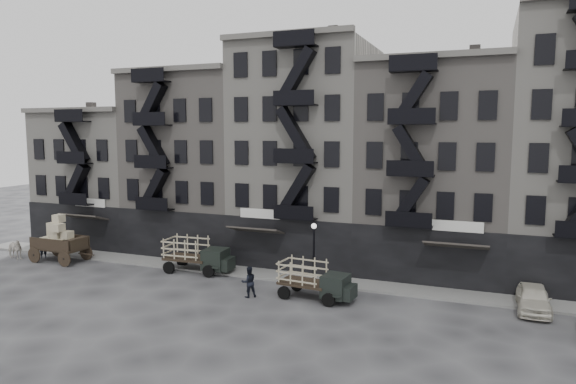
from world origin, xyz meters
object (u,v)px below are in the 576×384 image
(horse, at_px, (14,249))
(pedestrian_west, at_px, (43,248))
(wagon, at_px, (58,235))
(pedestrian_mid, at_px, (249,282))
(car_east, at_px, (533,298))
(stake_truck_east, at_px, (315,278))
(stake_truck_west, at_px, (197,253))

(horse, distance_m, pedestrian_west, 2.32)
(wagon, relative_size, pedestrian_mid, 2.26)
(horse, height_order, car_east, horse)
(horse, distance_m, car_east, 38.67)
(stake_truck_east, xyz_separation_m, pedestrian_mid, (-3.96, -1.17, -0.38))
(car_east, relative_size, pedestrian_mid, 2.28)
(stake_truck_west, relative_size, pedestrian_mid, 2.68)
(stake_truck_west, height_order, pedestrian_west, stake_truck_west)
(stake_truck_west, bearing_deg, horse, -175.99)
(stake_truck_east, bearing_deg, pedestrian_mid, -157.80)
(stake_truck_east, xyz_separation_m, pedestrian_west, (-24.03, 1.67, -0.52))
(car_east, bearing_deg, pedestrian_west, -178.39)
(car_east, relative_size, pedestrian_west, 2.65)
(stake_truck_west, bearing_deg, car_east, -3.29)
(horse, relative_size, car_east, 0.45)
(stake_truck_east, distance_m, car_east, 12.82)
(horse, xyz_separation_m, stake_truck_east, (26.08, -0.57, 0.52))
(wagon, distance_m, car_east, 34.64)
(stake_truck_east, distance_m, pedestrian_mid, 4.15)
(pedestrian_west, distance_m, pedestrian_mid, 20.26)
(stake_truck_west, bearing_deg, stake_truck_east, -17.90)
(stake_truck_east, xyz_separation_m, car_east, (12.53, 2.61, -0.60))
(stake_truck_east, bearing_deg, car_east, 17.58)
(wagon, height_order, pedestrian_west, wagon)
(stake_truck_west, bearing_deg, wagon, -177.34)
(stake_truck_west, xyz_separation_m, pedestrian_mid, (6.07, -3.79, -0.49))
(horse, bearing_deg, car_east, -77.42)
(horse, bearing_deg, wagon, -69.18)
(wagon, xyz_separation_m, stake_truck_east, (22.05, -1.37, -0.76))
(horse, height_order, wagon, wagon)
(stake_truck_west, relative_size, car_east, 1.17)
(pedestrian_mid, bearing_deg, stake_truck_east, 154.04)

